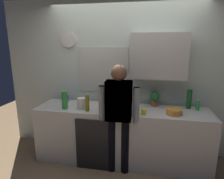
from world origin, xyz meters
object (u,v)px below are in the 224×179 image
cup_white_mug (102,102)px  dish_soap (198,105)px  potted_plant (155,98)px  bottle_red_vinegar (107,97)px  cup_blue_mug (66,99)px  bottle_clear_soda (65,100)px  cup_yellow_cup (144,112)px  person_at_sink (119,111)px  bottle_dark_sauce (127,105)px  mixing_bowl (174,112)px  storage_canister (82,103)px  bottle_green_wine (189,99)px  bottle_olive_oil (87,103)px  person_guest (119,111)px  bottle_amber_beer (101,97)px  coffee_maker (111,101)px

cup_white_mug → dish_soap: dish_soap is taller
dish_soap → potted_plant: bearing=171.8°
bottle_red_vinegar → cup_blue_mug: bearing=-179.6°
dish_soap → cup_blue_mug: bearing=178.1°
potted_plant → bottle_clear_soda: bearing=-164.0°
dish_soap → bottle_red_vinegar: bearing=177.0°
cup_yellow_cup → person_at_sink: person_at_sink is taller
bottle_clear_soda → dish_soap: size_ratio=1.56×
cup_white_mug → bottle_clear_soda: bearing=-152.6°
bottle_clear_soda → bottle_dark_sauce: bottle_clear_soda is taller
mixing_bowl → dish_soap: 0.44m
bottle_clear_soda → storage_canister: size_ratio=1.65×
cup_yellow_cup → storage_canister: storage_canister is taller
bottle_green_wine → bottle_olive_oil: bearing=-164.6°
bottle_green_wine → person_at_sink: person_at_sink is taller
dish_soap → person_guest: 1.22m
bottle_amber_beer → bottle_red_vinegar: bearing=-0.9°
cup_blue_mug → person_guest: bearing=-26.7°
cup_yellow_cup → person_at_sink: (-0.35, -0.09, 0.02)m
bottle_olive_oil → cup_blue_mug: bearing=141.2°
bottle_olive_oil → person_at_sink: person_at_sink is taller
dish_soap → person_guest: (-1.14, -0.43, -0.01)m
bottle_clear_soda → person_at_sink: bearing=-9.0°
bottle_green_wine → cup_blue_mug: size_ratio=3.00×
cup_yellow_cup → person_guest: bearing=-165.0°
potted_plant → dish_soap: potted_plant is taller
bottle_amber_beer → bottle_clear_soda: bearing=-141.9°
bottle_olive_oil → bottle_green_wine: (1.51, 0.41, 0.03)m
bottle_red_vinegar → cup_white_mug: (-0.06, -0.10, -0.06)m
person_guest → bottle_clear_soda: bearing=-2.3°
mixing_bowl → storage_canister: storage_canister is taller
person_guest → bottle_dark_sauce: bearing=-107.1°
cup_blue_mug → dish_soap: (2.14, -0.07, 0.03)m
bottle_red_vinegar → mixing_bowl: size_ratio=1.00×
mixing_bowl → potted_plant: bearing=128.7°
coffee_maker → mixing_bowl: 0.93m
bottle_red_vinegar → bottle_clear_soda: (-0.59, -0.37, 0.03)m
coffee_maker → cup_blue_mug: size_ratio=3.30×
cup_yellow_cup → person_at_sink: 0.36m
storage_canister → bottle_amber_beer: bearing=56.5°
bottle_olive_oil → cup_yellow_cup: 0.84m
bottle_olive_oil → cup_white_mug: bearing=64.7°
cup_white_mug → person_guest: 0.53m
bottle_green_wine → cup_white_mug: bearing=-176.1°
mixing_bowl → person_guest: 0.80m
bottle_amber_beer → cup_white_mug: bearing=-62.5°
bottle_olive_oil → storage_canister: (-0.12, 0.09, -0.04)m
cup_blue_mug → bottle_red_vinegar: bearing=0.4°
bottle_clear_soda → cup_white_mug: size_ratio=2.95×
coffee_maker → storage_canister: bearing=179.3°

